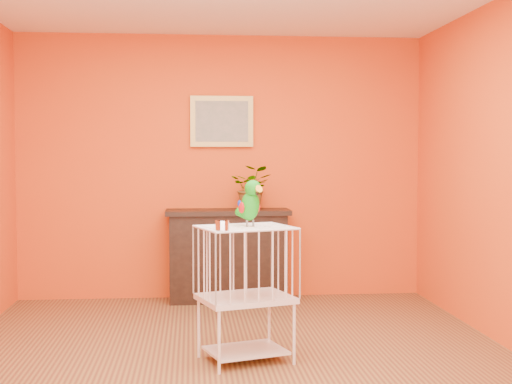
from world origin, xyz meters
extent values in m
plane|color=brown|center=(0.00, 0.00, 0.00)|extent=(4.50, 4.50, 0.00)
plane|color=#D44B14|center=(0.00, 2.25, 1.30)|extent=(4.00, 0.00, 4.00)
plane|color=#D44B14|center=(0.00, -2.25, 1.30)|extent=(4.00, 0.00, 4.00)
cube|color=black|center=(0.05, 2.04, 0.42)|extent=(1.12, 0.37, 0.84)
cube|color=black|center=(0.05, 2.04, 0.87)|extent=(1.20, 0.43, 0.05)
cube|color=black|center=(0.05, 1.88, 0.42)|extent=(0.79, 0.02, 0.42)
cube|color=#571B19|center=(-0.18, 2.00, 0.33)|extent=(0.05, 0.17, 0.26)
cube|color=#344522|center=(-0.11, 2.00, 0.33)|extent=(0.05, 0.17, 0.26)
cube|color=#571B19|center=(-0.03, 2.00, 0.33)|extent=(0.05, 0.17, 0.26)
cube|color=#344522|center=(0.07, 2.00, 0.33)|extent=(0.05, 0.17, 0.26)
cube|color=#571B19|center=(0.16, 2.00, 0.33)|extent=(0.05, 0.17, 0.26)
imported|color=#26722D|center=(0.29, 2.02, 1.06)|extent=(0.48, 0.51, 0.33)
cube|color=#A4833A|center=(0.00, 2.22, 1.75)|extent=(0.62, 0.03, 0.50)
cube|color=gray|center=(0.00, 2.21, 1.75)|extent=(0.52, 0.01, 0.40)
cube|color=white|center=(0.06, 0.00, 0.07)|extent=(0.61, 0.53, 0.02)
cube|color=white|center=(0.06, 0.00, 0.43)|extent=(0.71, 0.62, 0.04)
cube|color=white|center=(0.06, 0.00, 0.92)|extent=(0.71, 0.62, 0.01)
cylinder|color=white|center=(-0.13, -0.28, 0.21)|extent=(0.02, 0.02, 0.42)
cylinder|color=white|center=(0.38, -0.12, 0.21)|extent=(0.02, 0.02, 0.42)
cylinder|color=white|center=(-0.26, 0.11, 0.21)|extent=(0.02, 0.02, 0.42)
cylinder|color=white|center=(0.26, 0.28, 0.21)|extent=(0.02, 0.02, 0.42)
cylinder|color=silver|center=(-0.11, -0.25, 0.97)|extent=(0.09, 0.09, 0.06)
cylinder|color=#59544C|center=(0.08, 0.03, 0.95)|extent=(0.01, 0.01, 0.05)
cylinder|color=#59544C|center=(0.12, 0.05, 0.95)|extent=(0.01, 0.01, 0.05)
ellipsoid|color=#0C8F0C|center=(0.10, 0.04, 1.07)|extent=(0.19, 0.21, 0.23)
ellipsoid|color=#0C8F0C|center=(0.11, 0.01, 1.19)|extent=(0.15, 0.16, 0.11)
cone|color=orange|center=(0.14, -0.04, 1.18)|extent=(0.08, 0.09, 0.07)
cone|color=black|center=(0.13, -0.03, 1.16)|extent=(0.04, 0.04, 0.03)
sphere|color=black|center=(0.09, -0.03, 1.20)|extent=(0.02, 0.02, 0.02)
sphere|color=black|center=(0.16, 0.01, 1.20)|extent=(0.02, 0.02, 0.02)
ellipsoid|color=#A50C0C|center=(0.04, 0.02, 1.06)|extent=(0.06, 0.07, 0.08)
ellipsoid|color=navy|center=(0.15, 0.08, 1.06)|extent=(0.06, 0.07, 0.08)
cone|color=#0C8F0C|center=(0.06, 0.11, 0.99)|extent=(0.14, 0.18, 0.13)
camera|label=1|loc=(-0.31, -4.83, 1.42)|focal=50.00mm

